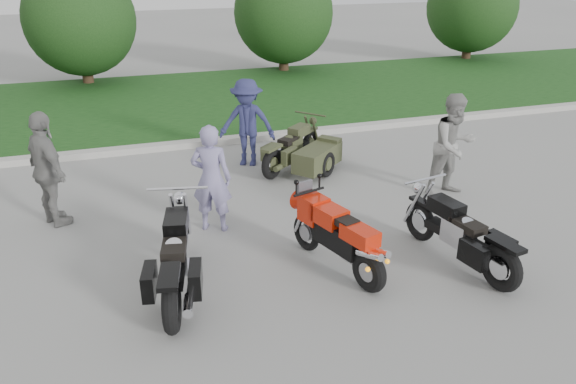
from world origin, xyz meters
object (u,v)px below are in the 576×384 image
object	(u,v)px
cruiser_sidecar	(306,154)
person_stripe	(211,179)
cruiser_right	(463,238)
person_back	(48,170)
sportbike_red	(338,236)
cruiser_left	(176,262)
person_grey	(454,145)
person_denim	(247,123)

from	to	relation	value
cruiser_sidecar	person_stripe	size ratio (longest dim) A/B	1.06
cruiser_right	person_back	xyz separation A→B (m)	(-5.73, 3.34, 0.52)
sportbike_red	cruiser_left	bearing A→B (deg)	160.61
cruiser_sidecar	person_grey	xyz separation A→B (m)	(2.20, -1.93, 0.57)
person_stripe	person_back	distance (m)	2.71
cruiser_sidecar	person_back	world-z (taller)	person_back
person_stripe	person_grey	size ratio (longest dim) A/B	0.93
sportbike_red	person_denim	world-z (taller)	person_denim
cruiser_sidecar	person_denim	world-z (taller)	person_denim
person_grey	sportbike_red	bearing A→B (deg)	-156.15
cruiser_left	cruiser_sidecar	bearing A→B (deg)	61.72
cruiser_right	cruiser_left	bearing A→B (deg)	162.41
cruiser_right	person_stripe	distance (m)	3.99
cruiser_right	person_back	bearing A→B (deg)	139.86
cruiser_right	person_stripe	size ratio (longest dim) A/B	1.28
sportbike_red	person_grey	distance (m)	3.67
cruiser_right	person_denim	xyz separation A→B (m)	(-1.91, 5.12, 0.48)
cruiser_left	person_stripe	xyz separation A→B (m)	(0.84, 1.77, 0.41)
cruiser_left	cruiser_sidecar	world-z (taller)	cruiser_left
cruiser_sidecar	person_grey	world-z (taller)	person_grey
cruiser_right	cruiser_sidecar	bearing A→B (deg)	91.60
cruiser_sidecar	person_denim	bearing A→B (deg)	-169.11
cruiser_left	person_back	xyz separation A→B (m)	(-1.67, 2.79, 0.49)
person_grey	cruiser_sidecar	bearing A→B (deg)	131.01
cruiser_right	person_denim	bearing A→B (deg)	100.48
person_grey	person_back	size ratio (longest dim) A/B	0.99
cruiser_left	person_stripe	distance (m)	2.00
cruiser_left	person_grey	size ratio (longest dim) A/B	1.28
person_grey	cruiser_left	bearing A→B (deg)	-169.13
sportbike_red	person_denim	size ratio (longest dim) A/B	1.05
person_grey	person_back	bearing A→B (deg)	164.36
person_back	cruiser_right	bearing A→B (deg)	-147.34
person_stripe	person_grey	bearing A→B (deg)	-154.90
sportbike_red	person_grey	world-z (taller)	person_grey
person_stripe	cruiser_sidecar	bearing A→B (deg)	-115.41
person_stripe	person_denim	bearing A→B (deg)	-90.66
person_stripe	sportbike_red	bearing A→B (deg)	152.17
person_stripe	person_grey	world-z (taller)	person_grey
cruiser_left	cruiser_right	bearing A→B (deg)	4.41
cruiser_left	person_back	distance (m)	3.29
sportbike_red	person_back	distance (m)	4.91
sportbike_red	cruiser_left	xyz separation A→B (m)	(-2.28, 0.10, -0.07)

